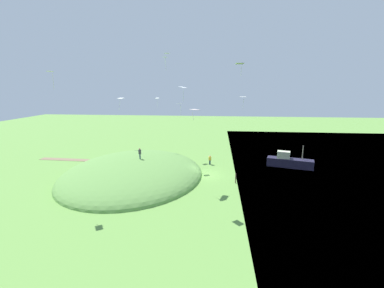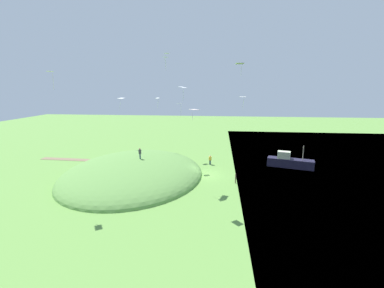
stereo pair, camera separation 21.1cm
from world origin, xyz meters
The scene contains 17 objects.
ground_plane centered at (0.00, 0.00, 0.00)m, with size 160.00×160.00×0.00m, color #5E903F.
grass_hill centered at (10.48, 0.96, 0.00)m, with size 20.16×24.41×4.82m, color #5D8D43.
dirt_path centered at (23.35, -5.80, 0.02)m, with size 13.13×1.41×0.04m, color #79634D.
boat_on_lake centered at (-13.37, -5.32, 0.87)m, with size 7.28×3.69×3.72m.
person_watching_kites centered at (9.47, 0.73, 3.42)m, with size 0.55×0.55×1.63m.
person_walking_path centered at (-0.58, -5.43, 0.98)m, with size 0.47×0.47×1.59m.
kite_0 centered at (15.72, -9.38, 10.63)m, with size 1.39×1.22×2.20m.
kite_1 centered at (15.02, 11.19, 14.13)m, with size 1.02×1.11×1.82m.
kite_2 centered at (2.68, 3.73, 12.60)m, with size 1.14×1.38×1.85m.
kite_3 centered at (7.85, -11.15, 17.79)m, with size 1.06×1.08×1.82m.
kite_4 centered at (4.76, 3.09, 16.60)m, with size 0.89×0.84×2.09m.
kite_5 centered at (0.60, 10.24, 10.44)m, with size 1.20×1.24×1.08m.
kite_6 centered at (4.07, -3.12, 10.11)m, with size 1.07×0.96×1.87m.
kite_7 centered at (-4.43, 1.00, 15.62)m, with size 1.22×0.97×1.62m.
kite_8 centered at (9.05, -9.47, 10.58)m, with size 0.75×0.65×1.84m.
kite_9 centered at (-4.65, 4.78, 11.52)m, with size 0.96×1.22×1.42m.
mooring_post centered at (-4.30, 2.96, 0.67)m, with size 0.14×0.14×1.33m, color brown.
Camera 1 is at (-1.75, 36.64, 12.71)m, focal length 24.42 mm.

